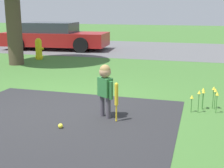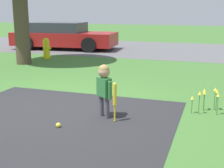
{
  "view_description": "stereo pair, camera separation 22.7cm",
  "coord_description": "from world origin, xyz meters",
  "px_view_note": "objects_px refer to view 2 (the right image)",
  "views": [
    {
      "loc": [
        2.52,
        -4.89,
        1.74
      ],
      "look_at": [
        1.06,
        0.15,
        0.47
      ],
      "focal_mm": 50.0,
      "sensor_mm": 36.0,
      "label": 1
    },
    {
      "loc": [
        2.73,
        -4.82,
        1.74
      ],
      "look_at": [
        1.06,
        0.15,
        0.47
      ],
      "focal_mm": 50.0,
      "sensor_mm": 36.0,
      "label": 2
    }
  ],
  "objects_px": {
    "baseball_bat": "(115,97)",
    "sports_ball": "(58,125)",
    "parked_car": "(63,36)",
    "child": "(104,83)",
    "fire_hydrant": "(46,49)"
  },
  "relations": [
    {
      "from": "baseball_bat",
      "to": "child",
      "type": "bearing_deg",
      "value": 147.59
    },
    {
      "from": "child",
      "to": "sports_ball",
      "type": "relative_size",
      "value": 11.82
    },
    {
      "from": "fire_hydrant",
      "to": "parked_car",
      "type": "height_order",
      "value": "parked_car"
    },
    {
      "from": "fire_hydrant",
      "to": "parked_car",
      "type": "distance_m",
      "value": 2.85
    },
    {
      "from": "parked_car",
      "to": "sports_ball",
      "type": "bearing_deg",
      "value": -68.1
    },
    {
      "from": "sports_ball",
      "to": "fire_hydrant",
      "type": "bearing_deg",
      "value": 121.5
    },
    {
      "from": "baseball_bat",
      "to": "fire_hydrant",
      "type": "distance_m",
      "value": 6.77
    },
    {
      "from": "sports_ball",
      "to": "parked_car",
      "type": "height_order",
      "value": "parked_car"
    },
    {
      "from": "child",
      "to": "sports_ball",
      "type": "xyz_separation_m",
      "value": [
        -0.5,
        -0.65,
        -0.53
      ]
    },
    {
      "from": "baseball_bat",
      "to": "sports_ball",
      "type": "bearing_deg",
      "value": -144.88
    },
    {
      "from": "child",
      "to": "baseball_bat",
      "type": "distance_m",
      "value": 0.31
    },
    {
      "from": "baseball_bat",
      "to": "sports_ball",
      "type": "height_order",
      "value": "baseball_bat"
    },
    {
      "from": "fire_hydrant",
      "to": "parked_car",
      "type": "bearing_deg",
      "value": 104.98
    },
    {
      "from": "baseball_bat",
      "to": "sports_ball",
      "type": "distance_m",
      "value": 0.96
    },
    {
      "from": "sports_ball",
      "to": "parked_car",
      "type": "distance_m",
      "value": 9.55
    }
  ]
}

